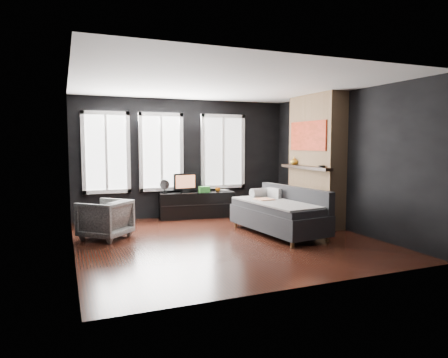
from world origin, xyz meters
name	(u,v)px	position (x,y,z in m)	size (l,w,h in m)	color
floor	(225,240)	(0.00, 0.00, 0.00)	(5.00, 5.00, 0.00)	black
ceiling	(225,85)	(0.00, 0.00, 2.70)	(5.00, 5.00, 0.00)	white
wall_back	(184,158)	(0.00, 2.50, 1.35)	(5.00, 0.02, 2.70)	black
wall_left	(71,167)	(-2.50, 0.00, 1.35)	(0.02, 5.00, 2.70)	black
wall_right	(342,161)	(2.50, 0.00, 1.35)	(0.02, 5.00, 2.70)	black
windows	(165,113)	(-0.45, 2.46, 2.38)	(4.00, 0.16, 1.76)	white
fireplace	(316,160)	(2.30, 0.60, 1.35)	(0.70, 1.62, 2.70)	#93724C
sofa	(278,211)	(1.10, 0.07, 0.44)	(1.02, 2.05, 0.88)	#232325
stripe_pillow	(274,197)	(1.27, 0.53, 0.63)	(0.08, 0.35, 0.35)	gray
armchair	(105,217)	(-1.95, 0.90, 0.38)	(0.75, 0.70, 0.77)	silver
media_console	(196,205)	(0.20, 2.24, 0.29)	(1.70, 0.53, 0.58)	black
monitor	(185,181)	(-0.05, 2.29, 0.83)	(0.55, 0.12, 0.49)	black
desk_fan	(165,186)	(-0.52, 2.32, 0.74)	(0.22, 0.22, 0.31)	#A6A6A6
mug	(218,189)	(0.70, 2.16, 0.64)	(0.11, 0.09, 0.11)	#CD620D
book	(221,186)	(0.82, 2.26, 0.69)	(0.16, 0.02, 0.22)	beige
storage_box	(204,189)	(0.36, 2.14, 0.65)	(0.24, 0.15, 0.13)	#2E7E2D
mantel_vase	(294,161)	(2.05, 1.05, 1.31)	(0.17, 0.18, 0.17)	gold
mantel_clock	(322,166)	(2.05, 0.05, 1.25)	(0.12, 0.12, 0.04)	black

